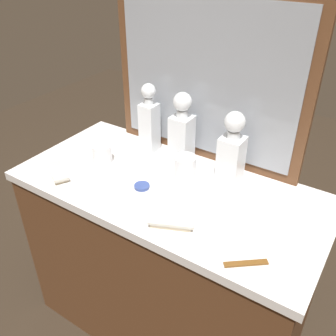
{
  "coord_description": "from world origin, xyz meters",
  "views": [
    {
      "loc": [
        0.65,
        -0.98,
        1.67
      ],
      "look_at": [
        0.0,
        0.0,
        0.92
      ],
      "focal_mm": 39.47,
      "sensor_mm": 36.0,
      "label": 1
    }
  ],
  "objects_px": {
    "silver_brush_right": "(58,173)",
    "crystal_decanter_right": "(231,153)",
    "crystal_tumbler_rear": "(102,155)",
    "silver_brush_far_left": "(171,223)",
    "porcelain_dish": "(142,186)",
    "crystal_decanter_center": "(149,124)",
    "crystal_decanter_front": "(182,135)",
    "tortoiseshell_comb": "(246,263)",
    "crystal_tumbler_left": "(185,168)"
  },
  "relations": [
    {
      "from": "silver_brush_right",
      "to": "crystal_decanter_right",
      "type": "bearing_deg",
      "value": 31.48
    },
    {
      "from": "crystal_tumbler_rear",
      "to": "silver_brush_far_left",
      "type": "xyz_separation_m",
      "value": [
        0.47,
        -0.18,
        -0.02
      ]
    },
    {
      "from": "crystal_decanter_right",
      "to": "porcelain_dish",
      "type": "xyz_separation_m",
      "value": [
        -0.25,
        -0.24,
        -0.11
      ]
    },
    {
      "from": "crystal_decanter_right",
      "to": "silver_brush_right",
      "type": "relative_size",
      "value": 1.8
    },
    {
      "from": "crystal_decanter_center",
      "to": "crystal_decanter_front",
      "type": "bearing_deg",
      "value": -2.32
    },
    {
      "from": "crystal_decanter_right",
      "to": "silver_brush_right",
      "type": "distance_m",
      "value": 0.7
    },
    {
      "from": "crystal_decanter_right",
      "to": "porcelain_dish",
      "type": "distance_m",
      "value": 0.37
    },
    {
      "from": "silver_brush_far_left",
      "to": "crystal_decanter_front",
      "type": "bearing_deg",
      "value": 117.14
    },
    {
      "from": "crystal_decanter_front",
      "to": "tortoiseshell_comb",
      "type": "distance_m",
      "value": 0.63
    },
    {
      "from": "crystal_decanter_center",
      "to": "silver_brush_far_left",
      "type": "xyz_separation_m",
      "value": [
        0.36,
        -0.38,
        -0.11
      ]
    },
    {
      "from": "crystal_decanter_center",
      "to": "tortoiseshell_comb",
      "type": "height_order",
      "value": "crystal_decanter_center"
    },
    {
      "from": "crystal_tumbler_rear",
      "to": "silver_brush_right",
      "type": "height_order",
      "value": "crystal_tumbler_rear"
    },
    {
      "from": "crystal_decanter_center",
      "to": "crystal_tumbler_left",
      "type": "bearing_deg",
      "value": -23.96
    },
    {
      "from": "silver_brush_right",
      "to": "crystal_decanter_front",
      "type": "bearing_deg",
      "value": 46.26
    },
    {
      "from": "crystal_tumbler_left",
      "to": "silver_brush_far_left",
      "type": "height_order",
      "value": "crystal_tumbler_left"
    },
    {
      "from": "porcelain_dish",
      "to": "tortoiseshell_comb",
      "type": "xyz_separation_m",
      "value": [
        0.49,
        -0.14,
        -0.0
      ]
    },
    {
      "from": "silver_brush_right",
      "to": "tortoiseshell_comb",
      "type": "xyz_separation_m",
      "value": [
        0.83,
        -0.03,
        -0.01
      ]
    },
    {
      "from": "crystal_tumbler_rear",
      "to": "crystal_decanter_front",
      "type": "bearing_deg",
      "value": 35.37
    },
    {
      "from": "crystal_decanter_right",
      "to": "silver_brush_right",
      "type": "bearing_deg",
      "value": -148.52
    },
    {
      "from": "crystal_tumbler_left",
      "to": "tortoiseshell_comb",
      "type": "distance_m",
      "value": 0.49
    },
    {
      "from": "silver_brush_far_left",
      "to": "tortoiseshell_comb",
      "type": "xyz_separation_m",
      "value": [
        0.28,
        -0.02,
        -0.01
      ]
    },
    {
      "from": "crystal_tumbler_left",
      "to": "crystal_tumbler_rear",
      "type": "distance_m",
      "value": 0.37
    },
    {
      "from": "crystal_tumbler_left",
      "to": "crystal_tumbler_rear",
      "type": "height_order",
      "value": "crystal_tumbler_left"
    },
    {
      "from": "crystal_tumbler_rear",
      "to": "silver_brush_right",
      "type": "bearing_deg",
      "value": -114.86
    },
    {
      "from": "crystal_decanter_right",
      "to": "crystal_decanter_center",
      "type": "distance_m",
      "value": 0.4
    },
    {
      "from": "crystal_tumbler_left",
      "to": "crystal_tumbler_rear",
      "type": "xyz_separation_m",
      "value": [
        -0.36,
        -0.09,
        -0.01
      ]
    },
    {
      "from": "crystal_decanter_front",
      "to": "porcelain_dish",
      "type": "height_order",
      "value": "crystal_decanter_front"
    },
    {
      "from": "crystal_tumbler_left",
      "to": "tortoiseshell_comb",
      "type": "relative_size",
      "value": 0.83
    },
    {
      "from": "crystal_decanter_right",
      "to": "porcelain_dish",
      "type": "relative_size",
      "value": 4.78
    },
    {
      "from": "crystal_tumbler_rear",
      "to": "silver_brush_right",
      "type": "relative_size",
      "value": 0.52
    },
    {
      "from": "crystal_decanter_front",
      "to": "crystal_decanter_right",
      "type": "bearing_deg",
      "value": -3.06
    },
    {
      "from": "crystal_tumbler_rear",
      "to": "silver_brush_far_left",
      "type": "relative_size",
      "value": 0.51
    },
    {
      "from": "crystal_decanter_front",
      "to": "tortoiseshell_comb",
      "type": "relative_size",
      "value": 2.65
    },
    {
      "from": "crystal_decanter_right",
      "to": "silver_brush_far_left",
      "type": "relative_size",
      "value": 1.78
    },
    {
      "from": "porcelain_dish",
      "to": "crystal_tumbler_left",
      "type": "bearing_deg",
      "value": 55.74
    },
    {
      "from": "porcelain_dish",
      "to": "silver_brush_far_left",
      "type": "bearing_deg",
      "value": -29.57
    },
    {
      "from": "crystal_tumbler_rear",
      "to": "silver_brush_far_left",
      "type": "height_order",
      "value": "crystal_tumbler_rear"
    },
    {
      "from": "crystal_decanter_front",
      "to": "porcelain_dish",
      "type": "relative_size",
      "value": 5.11
    },
    {
      "from": "crystal_decanter_front",
      "to": "silver_brush_right",
      "type": "height_order",
      "value": "crystal_decanter_front"
    },
    {
      "from": "crystal_decanter_front",
      "to": "silver_brush_right",
      "type": "bearing_deg",
      "value": -133.74
    },
    {
      "from": "crystal_tumbler_left",
      "to": "crystal_decanter_center",
      "type": "bearing_deg",
      "value": 156.04
    },
    {
      "from": "crystal_decanter_right",
      "to": "crystal_decanter_center",
      "type": "height_order",
      "value": "crystal_decanter_center"
    },
    {
      "from": "crystal_decanter_center",
      "to": "crystal_tumbler_left",
      "type": "height_order",
      "value": "crystal_decanter_center"
    },
    {
      "from": "tortoiseshell_comb",
      "to": "porcelain_dish",
      "type": "bearing_deg",
      "value": 163.66
    },
    {
      "from": "crystal_tumbler_rear",
      "to": "tortoiseshell_comb",
      "type": "height_order",
      "value": "crystal_tumbler_rear"
    },
    {
      "from": "porcelain_dish",
      "to": "tortoiseshell_comb",
      "type": "height_order",
      "value": "porcelain_dish"
    },
    {
      "from": "crystal_tumbler_left",
      "to": "porcelain_dish",
      "type": "bearing_deg",
      "value": -124.26
    },
    {
      "from": "crystal_tumbler_left",
      "to": "silver_brush_right",
      "type": "relative_size",
      "value": 0.6
    },
    {
      "from": "crystal_decanter_right",
      "to": "tortoiseshell_comb",
      "type": "bearing_deg",
      "value": -58.29
    },
    {
      "from": "crystal_decanter_center",
      "to": "crystal_decanter_front",
      "type": "height_order",
      "value": "same"
    }
  ]
}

